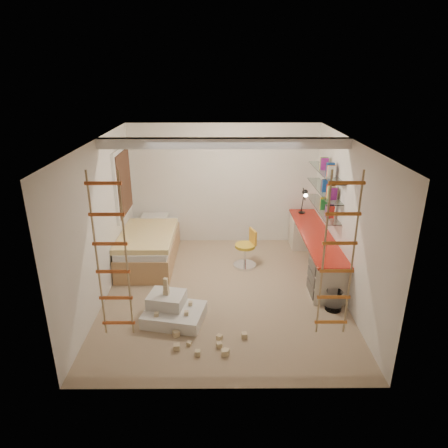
{
  "coord_description": "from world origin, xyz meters",
  "views": [
    {
      "loc": [
        -0.04,
        -6.03,
        3.6
      ],
      "look_at": [
        0.0,
        0.3,
        1.15
      ],
      "focal_mm": 32.0,
      "sensor_mm": 36.0,
      "label": 1
    }
  ],
  "objects_px": {
    "bed": "(149,246)",
    "swivel_chair": "(246,253)",
    "play_platform": "(172,310)",
    "desk": "(314,250)"
  },
  "relations": [
    {
      "from": "bed",
      "to": "swivel_chair",
      "type": "distance_m",
      "value": 1.93
    },
    {
      "from": "swivel_chair",
      "to": "desk",
      "type": "bearing_deg",
      "value": -5.18
    },
    {
      "from": "desk",
      "to": "swivel_chair",
      "type": "height_order",
      "value": "swivel_chair"
    },
    {
      "from": "desk",
      "to": "play_platform",
      "type": "height_order",
      "value": "desk"
    },
    {
      "from": "bed",
      "to": "swivel_chair",
      "type": "xyz_separation_m",
      "value": [
        1.91,
        -0.25,
        -0.05
      ]
    },
    {
      "from": "desk",
      "to": "swivel_chair",
      "type": "xyz_separation_m",
      "value": [
        -1.28,
        0.12,
        -0.13
      ]
    },
    {
      "from": "swivel_chair",
      "to": "play_platform",
      "type": "distance_m",
      "value": 2.17
    },
    {
      "from": "swivel_chair",
      "to": "play_platform",
      "type": "relative_size",
      "value": 0.76
    },
    {
      "from": "desk",
      "to": "play_platform",
      "type": "distance_m",
      "value": 3.03
    },
    {
      "from": "swivel_chair",
      "to": "play_platform",
      "type": "height_order",
      "value": "swivel_chair"
    }
  ]
}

